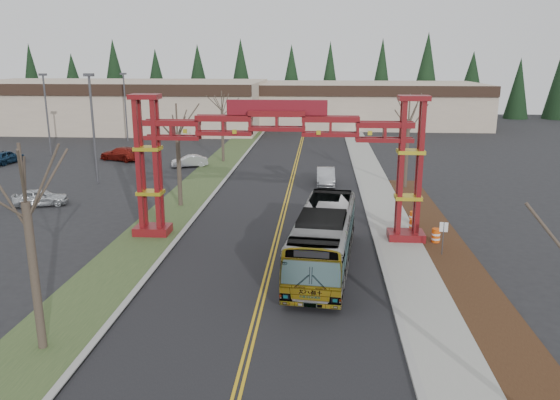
# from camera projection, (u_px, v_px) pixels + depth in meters

# --- Properties ---
(road) EXTENTS (12.00, 110.00, 0.02)m
(road) POSITION_uv_depth(u_px,v_px,m) (285.00, 208.00, 41.18)
(road) COLOR black
(road) RESTS_ON ground
(lane_line_left) EXTENTS (0.12, 100.00, 0.01)m
(lane_line_left) POSITION_uv_depth(u_px,v_px,m) (283.00, 208.00, 41.19)
(lane_line_left) COLOR gold
(lane_line_left) RESTS_ON road
(lane_line_right) EXTENTS (0.12, 100.00, 0.01)m
(lane_line_right) POSITION_uv_depth(u_px,v_px,m) (286.00, 208.00, 41.17)
(lane_line_right) COLOR gold
(lane_line_right) RESTS_ON road
(curb_right) EXTENTS (0.30, 110.00, 0.15)m
(curb_right) POSITION_uv_depth(u_px,v_px,m) (367.00, 209.00, 40.72)
(curb_right) COLOR #969591
(curb_right) RESTS_ON ground
(sidewalk_right) EXTENTS (2.60, 110.00, 0.14)m
(sidewalk_right) POSITION_uv_depth(u_px,v_px,m) (386.00, 209.00, 40.61)
(sidewalk_right) COLOR gray
(sidewalk_right) RESTS_ON ground
(landscape_strip) EXTENTS (2.60, 50.00, 0.12)m
(landscape_strip) POSITION_uv_depth(u_px,v_px,m) (477.00, 295.00, 25.95)
(landscape_strip) COLOR #321B10
(landscape_strip) RESTS_ON ground
(grass_median) EXTENTS (4.00, 110.00, 0.08)m
(grass_median) POSITION_uv_depth(u_px,v_px,m) (181.00, 206.00, 41.77)
(grass_median) COLOR #334924
(grass_median) RESTS_ON ground
(curb_left) EXTENTS (0.30, 110.00, 0.15)m
(curb_left) POSITION_uv_depth(u_px,v_px,m) (204.00, 206.00, 41.62)
(curb_left) COLOR #969591
(curb_left) RESTS_ON ground
(gateway_arch) EXTENTS (18.20, 1.60, 8.90)m
(gateway_arch) POSITION_uv_depth(u_px,v_px,m) (277.00, 144.00, 32.93)
(gateway_arch) COLOR maroon
(gateway_arch) RESTS_ON ground
(retail_building_west) EXTENTS (46.00, 22.30, 7.50)m
(retail_building_west) POSITION_uv_depth(u_px,v_px,m) (119.00, 105.00, 87.77)
(retail_building_west) COLOR tan
(retail_building_west) RESTS_ON ground
(retail_building_east) EXTENTS (38.00, 20.30, 7.00)m
(retail_building_east) POSITION_uv_depth(u_px,v_px,m) (365.00, 104.00, 92.60)
(retail_building_east) COLOR tan
(retail_building_east) RESTS_ON ground
(conifer_treeline) EXTENTS (116.10, 5.60, 13.00)m
(conifer_treeline) POSITION_uv_depth(u_px,v_px,m) (310.00, 83.00, 104.20)
(conifer_treeline) COLOR black
(conifer_treeline) RESTS_ON ground
(transit_bus) EXTENTS (3.92, 11.91, 3.26)m
(transit_bus) POSITION_uv_depth(u_px,v_px,m) (324.00, 238.00, 29.20)
(transit_bus) COLOR #9A9CA1
(transit_bus) RESTS_ON ground
(silver_sedan) EXTENTS (1.66, 4.56, 1.49)m
(silver_sedan) POSITION_uv_depth(u_px,v_px,m) (326.00, 177.00, 48.73)
(silver_sedan) COLOR #A5A8AD
(silver_sedan) RESTS_ON ground
(parked_car_near_a) EXTENTS (4.30, 2.86, 1.36)m
(parked_car_near_a) POSITION_uv_depth(u_px,v_px,m) (40.00, 197.00, 41.72)
(parked_car_near_a) COLOR #B7BBC0
(parked_car_near_a) RESTS_ON ground
(parked_car_mid_a) EXTENTS (5.60, 3.95, 1.51)m
(parked_car_mid_a) POSITION_uv_depth(u_px,v_px,m) (121.00, 154.00, 60.35)
(parked_car_mid_a) COLOR maroon
(parked_car_mid_a) RESTS_ON ground
(parked_car_mid_b) EXTENTS (2.54, 4.63, 1.49)m
(parked_car_mid_b) POSITION_uv_depth(u_px,v_px,m) (5.00, 157.00, 58.45)
(parked_car_mid_b) COLOR #16314E
(parked_car_mid_b) RESTS_ON ground
(parked_car_far_a) EXTENTS (3.95, 2.51, 1.23)m
(parked_car_far_a) POSITION_uv_depth(u_px,v_px,m) (189.00, 161.00, 56.79)
(parked_car_far_a) COLOR silver
(parked_car_far_a) RESTS_ON ground
(bare_tree_median_near) EXTENTS (3.29, 3.29, 8.08)m
(bare_tree_median_near) POSITION_uv_depth(u_px,v_px,m) (26.00, 203.00, 19.79)
(bare_tree_median_near) COLOR #382D26
(bare_tree_median_near) RESTS_ON ground
(bare_tree_median_mid) EXTENTS (3.30, 3.30, 7.79)m
(bare_tree_median_mid) POSITION_uv_depth(u_px,v_px,m) (177.00, 133.00, 40.43)
(bare_tree_median_mid) COLOR #382D26
(bare_tree_median_mid) RESTS_ON ground
(bare_tree_median_far) EXTENTS (3.02, 3.02, 7.66)m
(bare_tree_median_far) POSITION_uv_depth(u_px,v_px,m) (222.00, 110.00, 58.31)
(bare_tree_median_far) COLOR #382D26
(bare_tree_median_far) RESTS_ON ground
(bare_tree_right_far) EXTENTS (3.21, 3.21, 8.12)m
(bare_tree_right_far) POSITION_uv_depth(u_px,v_px,m) (409.00, 120.00, 46.04)
(bare_tree_right_far) COLOR #382D26
(bare_tree_right_far) RESTS_ON ground
(light_pole_near) EXTENTS (0.84, 0.42, 9.74)m
(light_pole_near) POSITION_uv_depth(u_px,v_px,m) (93.00, 121.00, 48.01)
(light_pole_near) COLOR #3F3F44
(light_pole_near) RESTS_ON ground
(light_pole_mid) EXTENTS (0.81, 0.41, 9.35)m
(light_pole_mid) POSITION_uv_depth(u_px,v_px,m) (46.00, 109.00, 62.27)
(light_pole_mid) COLOR #3F3F44
(light_pole_mid) RESTS_ON ground
(light_pole_far) EXTENTS (0.79, 0.40, 9.13)m
(light_pole_far) POSITION_uv_depth(u_px,v_px,m) (125.00, 102.00, 73.46)
(light_pole_far) COLOR #3F3F44
(light_pole_far) RESTS_ON ground
(street_sign) EXTENTS (0.46, 0.13, 2.03)m
(street_sign) POSITION_uv_depth(u_px,v_px,m) (443.00, 232.00, 30.83)
(street_sign) COLOR #3F3F44
(street_sign) RESTS_ON ground
(barrel_south) EXTENTS (0.52, 0.52, 0.97)m
(barrel_south) POSITION_uv_depth(u_px,v_px,m) (436.00, 236.00, 33.17)
(barrel_south) COLOR #E04E0C
(barrel_south) RESTS_ON ground
(barrel_mid) EXTENTS (0.54, 0.54, 1.01)m
(barrel_mid) POSITION_uv_depth(u_px,v_px,m) (413.00, 227.00, 34.91)
(barrel_mid) COLOR #E04E0C
(barrel_mid) RESTS_ON ground
(barrel_north) EXTENTS (0.53, 0.53, 0.98)m
(barrel_north) POSITION_uv_depth(u_px,v_px,m) (413.00, 219.00, 36.84)
(barrel_north) COLOR #E04E0C
(barrel_north) RESTS_ON ground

